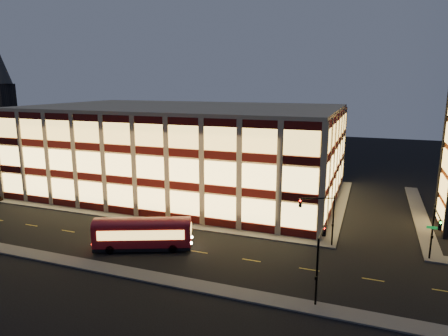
% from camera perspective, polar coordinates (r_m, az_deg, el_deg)
% --- Properties ---
extents(ground, '(200.00, 200.00, 0.00)m').
position_cam_1_polar(ground, '(54.27, -10.72, -7.79)').
color(ground, black).
rests_on(ground, ground).
extents(sidewalk_office_south, '(54.00, 2.00, 0.15)m').
position_cam_1_polar(sidewalk_office_south, '(56.57, -12.81, -6.97)').
color(sidewalk_office_south, '#514F4C').
rests_on(sidewalk_office_south, ground).
extents(sidewalk_office_east, '(2.00, 30.00, 0.15)m').
position_cam_1_polar(sidewalk_office_east, '(63.22, 16.14, -5.12)').
color(sidewalk_office_east, '#514F4C').
rests_on(sidewalk_office_east, ground).
extents(sidewalk_tower_west, '(2.00, 30.00, 0.15)m').
position_cam_1_polar(sidewalk_tower_west, '(63.49, 26.12, -5.83)').
color(sidewalk_tower_west, '#514F4C').
rests_on(sidewalk_tower_west, ground).
extents(sidewalk_near, '(100.00, 2.00, 0.15)m').
position_cam_1_polar(sidewalk_near, '(44.52, -19.59, -12.75)').
color(sidewalk_near, '#514F4C').
rests_on(sidewalk_near, ground).
extents(office_building, '(50.45, 30.45, 14.50)m').
position_cam_1_polar(office_building, '(68.22, -5.72, 2.74)').
color(office_building, tan).
rests_on(office_building, ground).
extents(church_tower, '(5.00, 5.00, 18.00)m').
position_cam_1_polar(church_tower, '(128.23, -28.86, 6.46)').
color(church_tower, '#2D2621').
rests_on(church_tower, ground).
extents(traffic_signal_far, '(3.79, 1.87, 6.00)m').
position_cam_1_polar(traffic_signal_far, '(46.14, 13.73, -6.12)').
color(traffic_signal_far, black).
rests_on(traffic_signal_far, ground).
extents(traffic_signal_right, '(1.20, 4.37, 6.00)m').
position_cam_1_polar(traffic_signal_right, '(45.55, 27.93, -7.47)').
color(traffic_signal_right, black).
rests_on(traffic_signal_right, ground).
extents(traffic_signal_near, '(0.32, 4.45, 6.00)m').
position_cam_1_polar(traffic_signal_near, '(35.51, 13.54, -11.71)').
color(traffic_signal_near, black).
rests_on(traffic_signal_near, ground).
extents(trolley_bus, '(10.88, 6.59, 3.62)m').
position_cam_1_polar(trolley_bus, '(45.81, -11.53, -8.94)').
color(trolley_bus, maroon).
rests_on(trolley_bus, ground).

